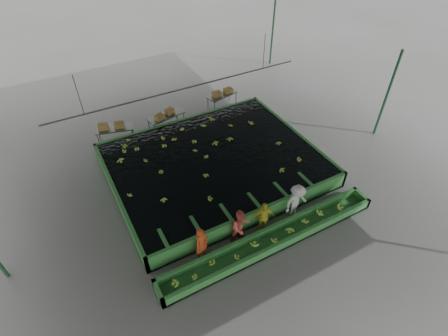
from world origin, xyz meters
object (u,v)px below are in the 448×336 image
box_stack_mid (165,116)px  box_stack_right (222,94)px  worker_c (263,217)px  packing_table_left (116,135)px  sorting_trough (272,240)px  worker_a (202,244)px  packing_table_mid (167,122)px  box_stack_left (112,128)px  packing_table_right (222,101)px  flotation_tank (214,165)px  worker_b (240,226)px  worker_d (296,201)px

box_stack_mid → box_stack_right: size_ratio=0.94×
worker_c → packing_table_left: worker_c is taller
sorting_trough → worker_a: bearing=164.0°
worker_c → box_stack_right: 10.16m
packing_table_mid → box_stack_left: size_ratio=1.56×
packing_table_left → packing_table_mid: packing_table_mid is taller
packing_table_left → packing_table_right: packing_table_left is taller
flotation_tank → sorting_trough: flotation_tank is taller
packing_table_left → box_stack_left: box_stack_left is taller
sorting_trough → packing_table_mid: packing_table_mid is taller
flotation_tank → box_stack_left: box_stack_left is taller
worker_c → packing_table_left: bearing=128.9°
sorting_trough → worker_c: worker_c is taller
worker_c → packing_table_mid: (-0.75, 8.96, -0.32)m
flotation_tank → box_stack_left: 6.23m
worker_a → box_stack_left: bearing=78.8°
worker_b → worker_c: 1.10m
flotation_tank → packing_table_mid: packing_table_mid is taller
sorting_trough → worker_c: size_ratio=6.21×
sorting_trough → packing_table_left: 10.64m
worker_b → packing_table_left: (-2.58, 9.20, -0.40)m
worker_a → box_stack_right: bearing=40.3°
packing_table_left → box_stack_right: (6.98, 0.42, 0.43)m
sorting_trough → packing_table_left: (-3.63, 10.00, 0.21)m
worker_a → box_stack_mid: bearing=60.2°
worker_b → packing_table_mid: bearing=83.7°
flotation_tank → box_stack_mid: size_ratio=7.83×
worker_a → worker_d: 4.54m
worker_a → worker_b: (1.74, 0.00, 0.04)m
packing_table_mid → box_stack_right: bearing=9.2°
worker_d → sorting_trough: bearing=-160.2°
worker_a → packing_table_right: bearing=40.3°
box_stack_left → box_stack_right: 7.11m
worker_d → box_stack_right: 9.75m
worker_c → packing_table_left: size_ratio=0.79×
flotation_tank → worker_b: size_ratio=5.80×
box_stack_right → box_stack_mid: bearing=-169.9°
packing_table_left → worker_d: bearing=-59.7°
packing_table_left → box_stack_left: 0.48m
flotation_tank → packing_table_mid: bearing=98.7°
worker_c → worker_a: bearing=-162.9°
worker_d → box_stack_mid: size_ratio=1.38×
worker_a → box_stack_mid: worker_a is taller
flotation_tank → box_stack_mid: bearing=99.9°
flotation_tank → packing_table_right: 6.26m
worker_a → flotation_tank: bearing=39.8°
worker_d → packing_table_left: (-5.38, 9.20, -0.42)m
worker_c → box_stack_mid: worker_c is taller
box_stack_mid → box_stack_right: bearing=10.1°
worker_c → worker_d: 1.71m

